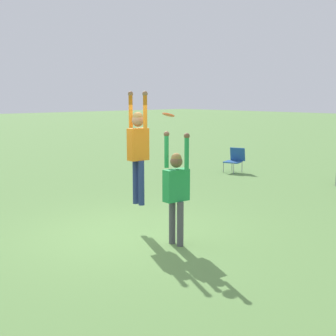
{
  "coord_description": "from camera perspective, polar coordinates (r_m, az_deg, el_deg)",
  "views": [
    {
      "loc": [
        6.99,
        -5.41,
        2.69
      ],
      "look_at": [
        0.44,
        0.58,
        1.3
      ],
      "focal_mm": 50.0,
      "sensor_mm": 36.0,
      "label": 1
    }
  ],
  "objects": [
    {
      "name": "ground_plane",
      "position": [
        9.24,
        -4.52,
        -8.06
      ],
      "size": [
        120.0,
        120.0,
        0.0
      ],
      "primitive_type": "plane",
      "color": "#608C47"
    },
    {
      "name": "person_jumping",
      "position": [
        9.25,
        -3.67,
        2.86
      ],
      "size": [
        0.55,
        0.42,
        2.25
      ],
      "rotation": [
        0.0,
        0.0,
        1.47
      ],
      "color": "navy",
      "rests_on": "ground_plane"
    },
    {
      "name": "person_defending",
      "position": [
        8.33,
        1.02,
        -2.23
      ],
      "size": [
        0.62,
        0.49,
        2.05
      ],
      "rotation": [
        0.0,
        0.0,
        -1.68
      ],
      "color": "#4C4C51",
      "rests_on": "ground_plane"
    },
    {
      "name": "frisbee",
      "position": [
        8.62,
        0.04,
        6.5
      ],
      "size": [
        0.23,
        0.23,
        0.09
      ],
      "color": "#E04C23"
    },
    {
      "name": "camping_chair_0",
      "position": [
        16.61,
        8.16,
        1.13
      ],
      "size": [
        0.68,
        0.73,
        0.86
      ],
      "rotation": [
        0.0,
        0.0,
        3.46
      ],
      "color": "gray",
      "rests_on": "ground_plane"
    }
  ]
}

